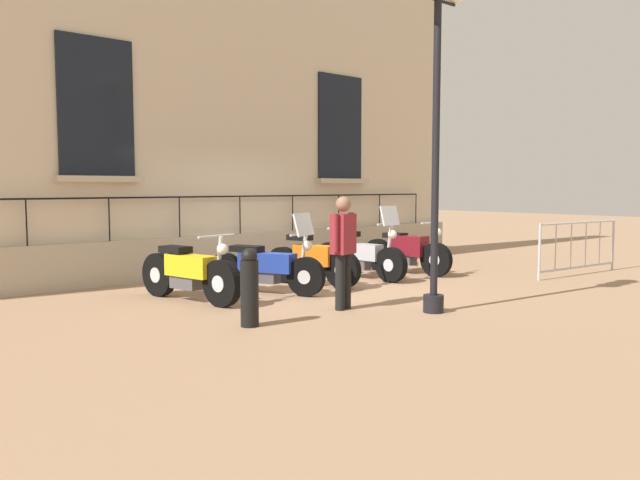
% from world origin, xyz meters
% --- Properties ---
extents(ground_plane, '(60.00, 60.00, 0.00)m').
position_xyz_m(ground_plane, '(0.00, 0.00, 0.00)').
color(ground_plane, '#9E7A5B').
extents(building_facade, '(0.82, 12.84, 8.05)m').
position_xyz_m(building_facade, '(-2.69, -0.00, 3.90)').
color(building_facade, beige).
rests_on(building_facade, ground_plane).
extents(motorcycle_yellow, '(2.11, 0.70, 1.03)m').
position_xyz_m(motorcycle_yellow, '(-0.05, -2.42, 0.42)').
color(motorcycle_yellow, black).
rests_on(motorcycle_yellow, ground_plane).
extents(motorcycle_blue, '(1.97, 1.07, 1.30)m').
position_xyz_m(motorcycle_blue, '(0.11, -1.13, 0.42)').
color(motorcycle_blue, black).
rests_on(motorcycle_blue, ground_plane).
extents(motorcycle_orange, '(1.86, 0.77, 1.05)m').
position_xyz_m(motorcycle_orange, '(0.01, -0.05, 0.41)').
color(motorcycle_orange, black).
rests_on(motorcycle_orange, ground_plane).
extents(motorcycle_silver, '(2.16, 0.53, 1.37)m').
position_xyz_m(motorcycle_silver, '(-0.07, 1.20, 0.41)').
color(motorcycle_silver, black).
rests_on(motorcycle_silver, ground_plane).
extents(motorcycle_maroon, '(2.03, 0.73, 1.05)m').
position_xyz_m(motorcycle_maroon, '(0.07, 2.35, 0.44)').
color(motorcycle_maroon, black).
rests_on(motorcycle_maroon, ground_plane).
extents(lamppost, '(0.37, 1.07, 4.54)m').
position_xyz_m(lamppost, '(2.88, -0.34, 3.53)').
color(lamppost, black).
rests_on(lamppost, ground_plane).
extents(crowd_barrier, '(0.28, 2.53, 1.05)m').
position_xyz_m(crowd_barrier, '(2.41, 4.68, 0.57)').
color(crowd_barrier, '#B7B7BF').
rests_on(crowd_barrier, ground_plane).
extents(bollard, '(0.22, 0.22, 0.97)m').
position_xyz_m(bollard, '(1.95, -2.73, 0.49)').
color(bollard, black).
rests_on(bollard, ground_plane).
extents(pedestrian_standing, '(0.31, 0.51, 1.58)m').
position_xyz_m(pedestrian_standing, '(1.91, -1.12, 0.88)').
color(pedestrian_standing, black).
rests_on(pedestrian_standing, ground_plane).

